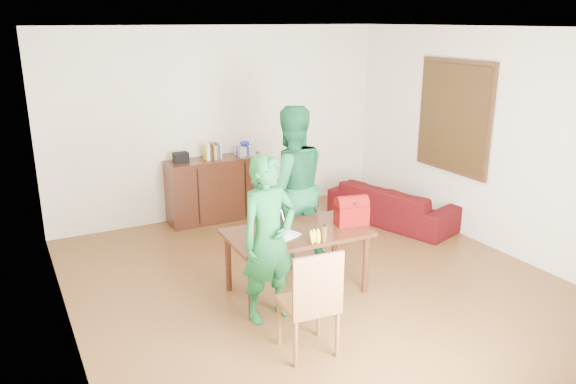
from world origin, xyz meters
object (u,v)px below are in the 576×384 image
person_far (290,187)px  table (297,238)px  bottle (324,233)px  laptop (284,232)px  red_bag (351,213)px  person_near (269,239)px  sofa (393,204)px  chair (308,322)px

person_far → table: bearing=75.9°
table → bottle: 0.41m
laptop → red_bag: size_ratio=1.07×
table → person_near: (-0.49, -0.35, 0.21)m
table → red_bag: bearing=-5.8°
person_near → sofa: (2.71, 1.57, -0.54)m
laptop → sofa: bearing=9.1°
person_near → red_bag: bearing=5.3°
person_near → person_far: bearing=44.9°
chair → bottle: (0.57, 0.69, 0.48)m
laptop → table: bearing=0.6°
person_near → chair: bearing=-95.5°
person_near → bottle: 0.60m
table → person_near: 0.64m
person_near → bottle: (0.60, -0.01, -0.04)m
chair → red_bag: (1.07, 0.97, 0.52)m
chair → sofa: chair is taller
bottle → red_bag: (0.51, 0.27, 0.04)m
laptop → red_bag: red_bag is taller
person_far → sofa: bearing=-155.8°
person_near → sofa: person_near is taller
laptop → bottle: (0.30, -0.29, 0.05)m
person_near → red_bag: person_near is taller
person_near → bottle: size_ratio=9.13×
person_far → laptop: bearing=66.0°
person_far → laptop: person_far is taller
bottle → sofa: bottle is taller
person_near → laptop: person_near is taller
bottle → sofa: size_ratio=0.10×
person_far → bottle: person_far is taller
laptop → sofa: (2.41, 1.29, -0.46)m
table → person_near: bearing=-142.4°
chair → person_near: person_near is taller
person_far → laptop: size_ratio=5.20×
person_near → person_far: size_ratio=0.86×
bottle → red_bag: red_bag is taller
table → sofa: size_ratio=0.81×
bottle → person_near: bearing=178.6°
chair → person_far: size_ratio=0.53×
bottle → red_bag: bearing=28.5°
table → bottle: (0.11, -0.36, 0.17)m
person_far → bottle: 1.07m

